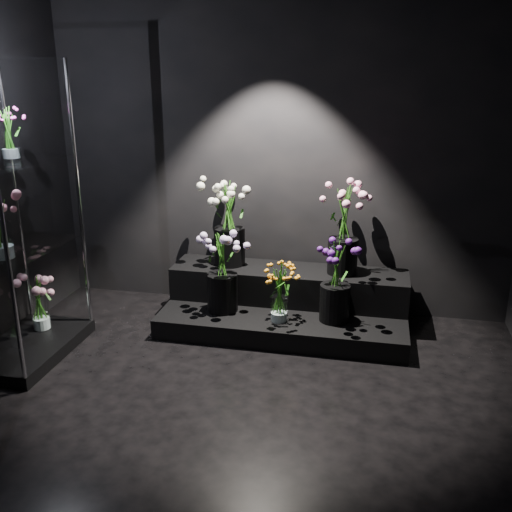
% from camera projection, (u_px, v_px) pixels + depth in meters
% --- Properties ---
extents(floor, '(4.00, 4.00, 0.00)m').
position_uv_depth(floor, '(219.00, 430.00, 3.45)').
color(floor, black).
rests_on(floor, ground).
extents(wall_back, '(4.00, 0.00, 4.00)m').
position_uv_depth(wall_back, '(279.00, 152.00, 4.87)').
color(wall_back, black).
rests_on(wall_back, floor).
extents(display_riser, '(2.01, 0.90, 0.45)m').
position_uv_depth(display_riser, '(286.00, 303.00, 4.85)').
color(display_riser, black).
rests_on(display_riser, floor).
extents(display_case, '(0.59, 0.98, 2.16)m').
position_uv_depth(display_case, '(11.00, 217.00, 4.04)').
color(display_case, black).
rests_on(display_case, floor).
extents(bouquet_orange_bells, '(0.27, 0.27, 0.50)m').
position_uv_depth(bouquet_orange_bells, '(279.00, 291.00, 4.47)').
color(bouquet_orange_bells, white).
rests_on(bouquet_orange_bells, display_riser).
extents(bouquet_lilac, '(0.45, 0.45, 0.66)m').
position_uv_depth(bouquet_lilac, '(222.00, 268.00, 4.63)').
color(bouquet_lilac, black).
rests_on(bouquet_lilac, display_riser).
extents(bouquet_purple, '(0.34, 0.34, 0.65)m').
position_uv_depth(bouquet_purple, '(336.00, 277.00, 4.45)').
color(bouquet_purple, black).
rests_on(bouquet_purple, display_riser).
extents(bouquet_cream_roses, '(0.50, 0.50, 0.72)m').
position_uv_depth(bouquet_cream_roses, '(229.00, 218.00, 4.88)').
color(bouquet_cream_roses, black).
rests_on(bouquet_cream_roses, display_riser).
extents(bouquet_pink_roses, '(0.50, 0.50, 0.74)m').
position_uv_depth(bouquet_pink_roses, '(344.00, 224.00, 4.66)').
color(bouquet_pink_roses, black).
rests_on(bouquet_pink_roses, display_riser).
extents(bouquet_case_pink, '(0.37, 0.37, 0.44)m').
position_uv_depth(bouquet_case_pink, '(0.00, 225.00, 3.85)').
color(bouquet_case_pink, white).
rests_on(bouquet_case_pink, display_case).
extents(bouquet_case_magenta, '(0.28, 0.28, 0.35)m').
position_uv_depth(bouquet_case_magenta, '(8.00, 132.00, 3.99)').
color(bouquet_case_magenta, white).
rests_on(bouquet_case_magenta, display_case).
extents(bouquet_case_base_pink, '(0.37, 0.37, 0.44)m').
position_uv_depth(bouquet_case_base_pink, '(39.00, 301.00, 4.50)').
color(bouquet_case_base_pink, white).
rests_on(bouquet_case_base_pink, display_case).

